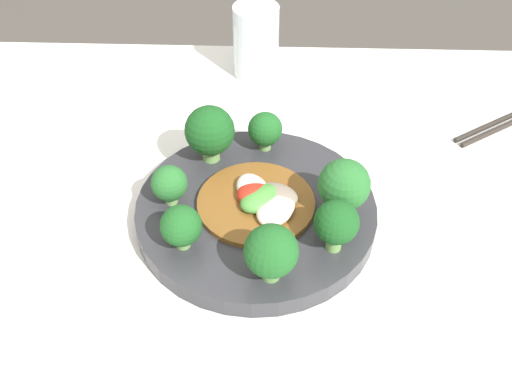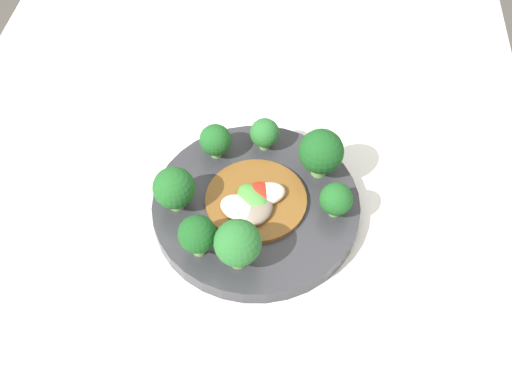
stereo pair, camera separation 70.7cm
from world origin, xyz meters
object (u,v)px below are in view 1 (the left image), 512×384
object	(u,v)px
broccoli_northwest	(210,131)
drinking_glass	(256,41)
broccoli_east	(344,186)
stirfry_center	(261,200)
broccoli_north	(265,130)
broccoli_southeast	(336,223)
broccoli_south	(271,252)
broccoli_southwest	(181,226)
broccoli_west	(169,184)
plate	(256,212)

from	to	relation	value
broccoli_northwest	drinking_glass	xyz separation A→B (m)	(0.05, 0.23, -0.01)
broccoli_east	stirfry_center	xyz separation A→B (m)	(-0.09, 0.01, -0.03)
broccoli_north	broccoli_east	distance (m)	0.14
drinking_glass	broccoli_southeast	bearing A→B (deg)	-75.80
drinking_glass	broccoli_south	bearing A→B (deg)	-85.99
broccoli_southwest	stirfry_center	world-z (taller)	broccoli_southwest
broccoli_south	drinking_glass	distance (m)	0.41
broccoli_west	broccoli_southeast	bearing A→B (deg)	-19.35
broccoli_west	broccoli_south	bearing A→B (deg)	-42.13
broccoli_east	stirfry_center	bearing A→B (deg)	172.79
broccoli_west	broccoli_southeast	size ratio (longest dim) A/B	0.79
broccoli_east	broccoli_south	bearing A→B (deg)	-130.20
broccoli_east	broccoli_southeast	bearing A→B (deg)	-102.24
broccoli_south	broccoli_southwest	world-z (taller)	broccoli_south
broccoli_south	broccoli_west	distance (m)	0.15
drinking_glass	plate	bearing A→B (deg)	-88.02
broccoli_southwest	broccoli_southeast	bearing A→B (deg)	0.73
broccoli_south	broccoli_north	distance (m)	0.20
broccoli_southeast	broccoli_north	xyz separation A→B (m)	(-0.08, 0.16, -0.01)
plate	broccoli_east	world-z (taller)	broccoli_east
broccoli_southwest	broccoli_north	world-z (taller)	same
broccoli_south	broccoli_east	xyz separation A→B (m)	(0.08, 0.09, 0.01)
broccoli_north	drinking_glass	distance (m)	0.21
broccoli_west	stirfry_center	world-z (taller)	broccoli_west
broccoli_southwest	broccoli_west	distance (m)	0.07
broccoli_southeast	broccoli_north	size ratio (longest dim) A/B	1.22
broccoli_southwest	broccoli_northwest	bearing A→B (deg)	83.15
broccoli_southeast	broccoli_west	bearing A→B (deg)	160.65
stirfry_center	drinking_glass	world-z (taller)	drinking_glass
broccoli_southwest	plate	bearing A→B (deg)	40.26
broccoli_west	drinking_glass	bearing A→B (deg)	74.61
broccoli_west	broccoli_southeast	xyz separation A→B (m)	(0.18, -0.06, 0.01)
plate	broccoli_west	world-z (taller)	broccoli_west
plate	broccoli_south	size ratio (longest dim) A/B	4.18
broccoli_south	broccoli_east	distance (m)	0.12
broccoli_southwest	broccoli_north	xyz separation A→B (m)	(0.08, 0.16, -0.00)
broccoli_south	broccoli_north	size ratio (longest dim) A/B	1.28
broccoli_northwest	stirfry_center	xyz separation A→B (m)	(0.06, -0.08, -0.03)
broccoli_west	broccoli_north	xyz separation A→B (m)	(0.10, 0.10, 0.00)
plate	broccoli_west	xyz separation A→B (m)	(-0.10, 0.00, 0.04)
broccoli_northwest	broccoli_east	size ratio (longest dim) A/B	1.01
broccoli_north	drinking_glass	world-z (taller)	drinking_glass
broccoli_southwest	broccoli_north	bearing A→B (deg)	63.50
broccoli_east	stirfry_center	size ratio (longest dim) A/B	0.55
plate	broccoli_southeast	bearing A→B (deg)	-36.25
broccoli_northwest	drinking_glass	world-z (taller)	drinking_glass
broccoli_northwest	broccoli_west	bearing A→B (deg)	-116.37
broccoli_southwest	broccoli_north	distance (m)	0.18
broccoli_northwest	broccoli_east	xyz separation A→B (m)	(0.15, -0.09, 0.00)
plate	broccoli_south	bearing A→B (deg)	-79.86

